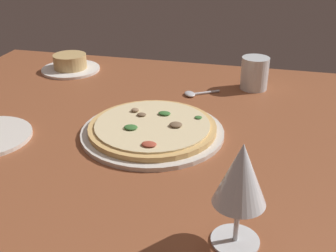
{
  "coord_description": "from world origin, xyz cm",
  "views": [
    {
      "loc": [
        15.32,
        -77.41,
        47.26
      ],
      "look_at": [
        -3.84,
        1.16,
        7.0
      ],
      "focal_mm": 44.71,
      "sensor_mm": 36.0,
      "label": 1
    }
  ],
  "objects_px": {
    "ramekin_on_saucer": "(70,64)",
    "spoon": "(194,94)",
    "wine_glass_far": "(241,178)",
    "pizza_main": "(153,129)",
    "water_glass": "(254,75)"
  },
  "relations": [
    {
      "from": "wine_glass_far",
      "to": "spoon",
      "type": "xyz_separation_m",
      "value": [
        -0.17,
        0.55,
        -0.11
      ]
    },
    {
      "from": "ramekin_on_saucer",
      "to": "water_glass",
      "type": "xyz_separation_m",
      "value": [
        0.57,
        -0.02,
        0.02
      ]
    },
    {
      "from": "wine_glass_far",
      "to": "ramekin_on_saucer",
      "type": "bearing_deg",
      "value": 131.22
    },
    {
      "from": "pizza_main",
      "to": "ramekin_on_saucer",
      "type": "xyz_separation_m",
      "value": [
        -0.37,
        0.36,
        0.01
      ]
    },
    {
      "from": "spoon",
      "to": "wine_glass_far",
      "type": "bearing_deg",
      "value": -73.31
    },
    {
      "from": "pizza_main",
      "to": "water_glass",
      "type": "relative_size",
      "value": 3.53
    },
    {
      "from": "ramekin_on_saucer",
      "to": "spoon",
      "type": "distance_m",
      "value": 0.43
    },
    {
      "from": "pizza_main",
      "to": "water_glass",
      "type": "distance_m",
      "value": 0.39
    },
    {
      "from": "wine_glass_far",
      "to": "pizza_main",
      "type": "bearing_deg",
      "value": 124.87
    },
    {
      "from": "pizza_main",
      "to": "wine_glass_far",
      "type": "xyz_separation_m",
      "value": [
        0.21,
        -0.31,
        0.1
      ]
    },
    {
      "from": "wine_glass_far",
      "to": "water_glass",
      "type": "relative_size",
      "value": 1.85
    },
    {
      "from": "pizza_main",
      "to": "spoon",
      "type": "relative_size",
      "value": 3.36
    },
    {
      "from": "spoon",
      "to": "water_glass",
      "type": "bearing_deg",
      "value": 30.08
    },
    {
      "from": "water_glass",
      "to": "wine_glass_far",
      "type": "bearing_deg",
      "value": -89.03
    },
    {
      "from": "pizza_main",
      "to": "water_glass",
      "type": "xyz_separation_m",
      "value": [
        0.2,
        0.34,
        0.03
      ]
    }
  ]
}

